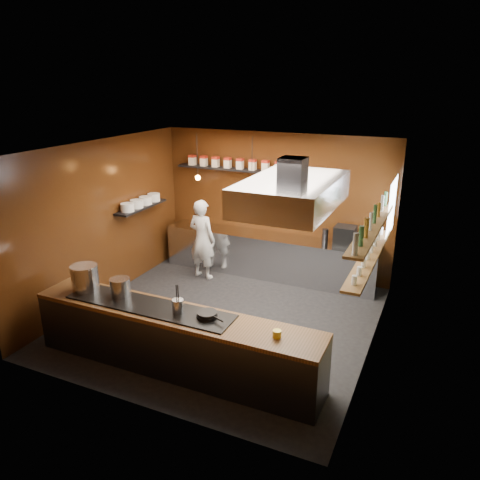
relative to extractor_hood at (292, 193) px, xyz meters
The scene contains 26 objects.
floor 2.85m from the extractor_hood, 162.90° to the left, with size 5.00×5.00×0.00m, color black.
back_wall 3.33m from the extractor_hood, 114.15° to the left, with size 5.00×5.00×0.00m, color #361609.
left_wall 3.95m from the extractor_hood, behind, with size 5.00×5.00×0.00m, color #361609.
right_wall 1.62m from the extractor_hood, 18.43° to the left, with size 5.00×5.00×0.00m, color #474628.
ceiling 1.45m from the extractor_hood, 162.90° to the left, with size 5.00×5.00×0.00m, color silver.
window_pane 2.47m from the extractor_hood, 61.29° to the left, with size 1.00×1.00×0.00m, color white.
prep_counter 3.54m from the extractor_hood, 116.83° to the left, with size 4.60×0.65×0.90m, color silver.
pass_counter 2.70m from the extractor_hood, 137.38° to the right, with size 4.40×0.72×0.94m.
tin_shelf 3.54m from the extractor_hood, 128.56° to the left, with size 2.60×0.26×0.04m, color black.
plate_shelf 4.02m from the extractor_hood, 158.96° to the left, with size 0.30×1.40×0.04m, color black.
bottle_shelf_upper 1.38m from the extractor_hood, 33.94° to the left, with size 0.26×2.80×0.04m, color brown.
bottle_shelf_lower 1.64m from the extractor_hood, 33.94° to the left, with size 0.26×2.80×0.04m, color brown.
extractor_hood is the anchor object (origin of this frame).
pendant_left 3.44m from the extractor_hood, 142.13° to the left, with size 0.10×0.10×0.95m.
pendant_right 2.60m from the extractor_hood, 125.54° to the left, with size 0.10×0.10×0.95m.
storage_tins 3.44m from the extractor_hood, 126.60° to the left, with size 2.43×0.13×0.22m.
plate_stacks 3.99m from the extractor_hood, 158.96° to the left, with size 0.26×1.16×0.16m.
bottles 1.33m from the extractor_hood, 33.94° to the left, with size 0.06×2.66×0.24m.
wine_glasses 1.59m from the extractor_hood, 33.94° to the left, with size 0.07×2.37×0.13m.
stockpot_large 3.40m from the extractor_hood, 158.33° to the right, with size 0.41×0.41×0.40m, color silver.
stockpot_small 2.89m from the extractor_hood, 153.82° to the right, with size 0.30×0.30×0.28m, color #B9BCC1.
utensil_crock 2.25m from the extractor_hood, 134.36° to the right, with size 0.16×0.16×0.20m, color silver.
frying_pan 2.07m from the extractor_hood, 123.57° to the right, with size 0.45×0.30×0.07m.
butter_jar 1.99m from the extractor_hood, 77.70° to the right, with size 0.11×0.11×0.10m, color yellow.
espresso_machine 2.97m from the extractor_hood, 83.79° to the left, with size 0.40×0.38×0.40m, color black.
chef 3.59m from the extractor_hood, 142.93° to the left, with size 0.62×0.41×1.70m, color white.
Camera 1 is at (3.28, -6.56, 4.03)m, focal length 35.00 mm.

